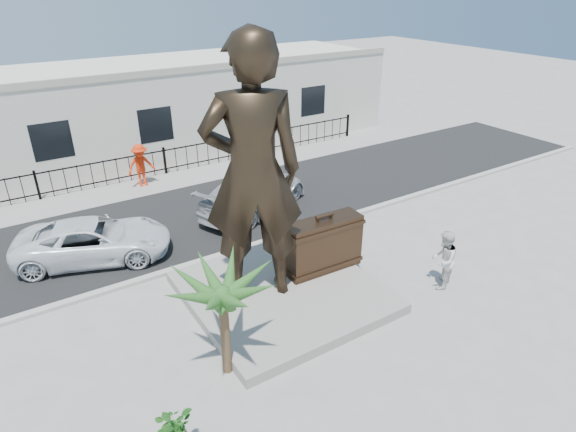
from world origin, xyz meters
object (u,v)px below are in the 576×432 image
at_px(suitcase, 323,245).
at_px(statue, 252,173).
at_px(car_white, 94,240).
at_px(tourist, 443,260).

bearing_deg(suitcase, statue, 178.59).
bearing_deg(suitcase, car_white, 141.33).
bearing_deg(statue, tourist, 175.52).
relative_size(statue, suitcase, 3.01).
height_order(statue, suitcase, statue).
relative_size(statue, car_white, 1.48).
xyz_separation_m(statue, car_white, (-3.43, 4.78, -3.22)).
distance_m(statue, suitcase, 3.58).
xyz_separation_m(suitcase, tourist, (2.68, -2.34, -0.22)).
distance_m(statue, tourist, 6.29).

